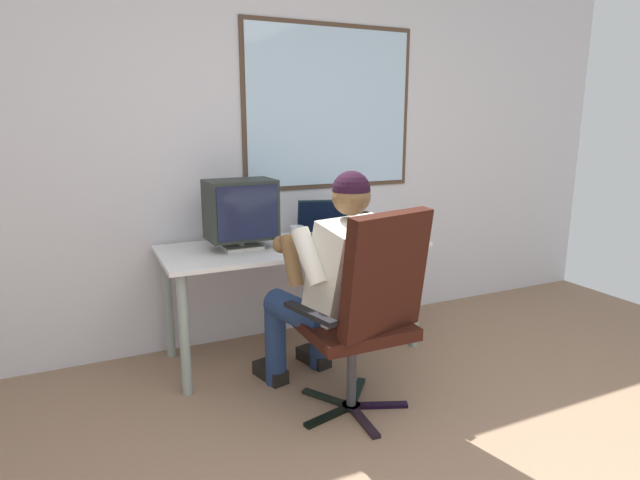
% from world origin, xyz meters
% --- Properties ---
extents(wall_rear, '(5.96, 0.08, 2.51)m').
position_xyz_m(wall_rear, '(0.02, 2.51, 1.27)').
color(wall_rear, silver).
rests_on(wall_rear, ground).
extents(desk, '(1.63, 0.67, 0.72)m').
position_xyz_m(desk, '(0.08, 2.12, 0.62)').
color(desk, gray).
rests_on(desk, ground).
extents(office_chair, '(0.66, 0.61, 1.08)m').
position_xyz_m(office_chair, '(0.11, 1.24, 0.61)').
color(office_chair, black).
rests_on(office_chair, ground).
extents(person_seated, '(0.62, 0.86, 1.24)m').
position_xyz_m(person_seated, '(0.05, 1.51, 0.65)').
color(person_seated, navy).
rests_on(person_seated, ground).
extents(crt_monitor, '(0.41, 0.28, 0.41)m').
position_xyz_m(crt_monitor, '(-0.25, 2.15, 0.95)').
color(crt_monitor, beige).
rests_on(crt_monitor, desk).
extents(laptop, '(0.44, 0.43, 0.24)m').
position_xyz_m(laptop, '(0.34, 2.19, 0.79)').
color(laptop, '#12242D').
rests_on(laptop, desk).
extents(wine_glass, '(0.08, 0.08, 0.13)m').
position_xyz_m(wine_glass, '(0.06, 2.01, 0.82)').
color(wine_glass, silver).
rests_on(wine_glass, desk).
extents(desk_speaker, '(0.08, 0.10, 0.15)m').
position_xyz_m(desk_speaker, '(0.61, 2.22, 0.80)').
color(desk_speaker, black).
rests_on(desk_speaker, desk).
extents(coffee_mug, '(0.07, 0.07, 0.10)m').
position_xyz_m(coffee_mug, '(0.65, 1.97, 0.77)').
color(coffee_mug, navy).
rests_on(coffee_mug, desk).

